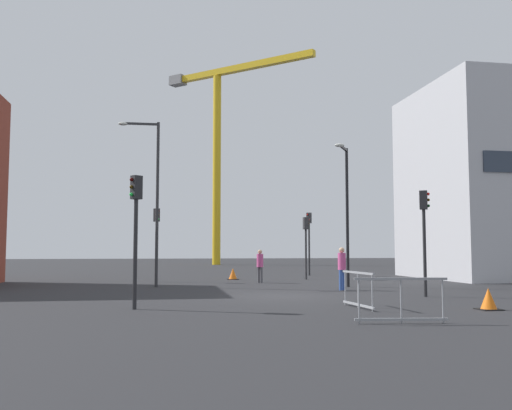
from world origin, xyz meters
The scene contains 16 objects.
ground centered at (0.00, 0.00, 0.00)m, with size 160.00×160.00×0.00m, color #28282B.
office_block centered at (16.04, 10.25, 5.73)m, with size 10.10×9.51×11.47m.
construction_crane centered at (1.82, 40.65, 14.92)m, with size 14.71×13.06×22.13m.
streetlamp_tall centered at (-4.87, 5.70, 4.51)m, with size 1.91×0.24×7.68m.
streetlamp_short centered at (4.00, 4.23, 3.87)m, with size 1.06×1.51×6.48m.
traffic_light_near centered at (5.20, -1.12, 2.64)m, with size 0.39×0.35×3.92m.
traffic_light_island centered at (3.79, 10.84, 2.43)m, with size 0.39×0.28×3.58m.
traffic_light_crosswalk centered at (5.15, 15.27, 2.77)m, with size 0.37×0.36×4.14m.
traffic_light_median centered at (-4.71, 9.72, 2.63)m, with size 0.35×0.39×3.90m.
traffic_light_far centered at (-5.17, -3.74, 2.64)m, with size 0.38×0.36×3.92m.
pedestrian_walking centered at (3.19, 2.50, 1.07)m, with size 0.34×0.34×1.82m.
pedestrian_waiting centered at (0.61, 8.09, 1.00)m, with size 0.34×0.34×1.71m.
safety_barrier_front centered at (1.21, -7.94, 0.56)m, with size 2.22×0.35×1.08m.
safety_barrier_left_run centered at (1.40, -4.46, 0.56)m, with size 0.23×2.14×1.08m.
traffic_cone_by_barrier centered at (4.96, -5.54, 0.29)m, with size 0.62×0.62×0.63m.
traffic_cone_striped centered at (-0.38, 11.47, 0.30)m, with size 0.64×0.64×0.65m.
Camera 1 is at (-4.36, -20.52, 1.77)m, focal length 39.18 mm.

